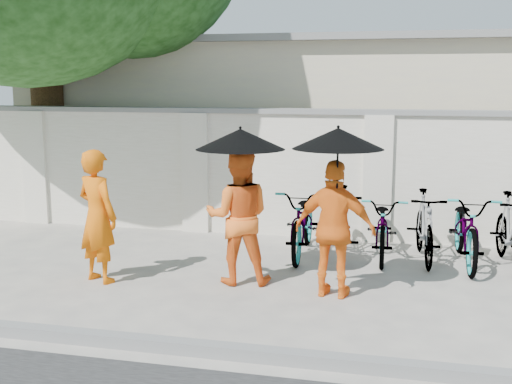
# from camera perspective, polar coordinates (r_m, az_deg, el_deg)

# --- Properties ---
(ground) EXTENTS (80.00, 80.00, 0.00)m
(ground) POSITION_cam_1_polar(r_m,az_deg,el_deg) (7.87, -5.46, -8.84)
(ground) COLOR #B3AA9B
(kerb) EXTENTS (40.00, 0.16, 0.12)m
(kerb) POSITION_cam_1_polar(r_m,az_deg,el_deg) (6.37, -10.50, -12.99)
(kerb) COLOR slate
(kerb) RESTS_ON ground
(compound_wall) EXTENTS (20.00, 0.30, 2.00)m
(compound_wall) POSITION_cam_1_polar(r_m,az_deg,el_deg) (10.47, 5.32, 1.45)
(compound_wall) COLOR silver
(compound_wall) RESTS_ON ground
(building_behind) EXTENTS (14.00, 6.00, 3.20)m
(building_behind) POSITION_cam_1_polar(r_m,az_deg,el_deg) (14.09, 11.59, 5.89)
(building_behind) COLOR beige
(building_behind) RESTS_ON ground
(monk_left) EXTENTS (0.73, 0.62, 1.69)m
(monk_left) POSITION_cam_1_polar(r_m,az_deg,el_deg) (8.29, -13.91, -2.09)
(monk_left) COLOR orange
(monk_left) RESTS_ON ground
(monk_center) EXTENTS (0.94, 0.80, 1.70)m
(monk_center) POSITION_cam_1_polar(r_m,az_deg,el_deg) (7.99, -1.57, -2.19)
(monk_center) COLOR orange
(monk_center) RESTS_ON ground
(parasol_center) EXTENTS (1.09, 1.09, 0.99)m
(parasol_center) POSITION_cam_1_polar(r_m,az_deg,el_deg) (7.76, -1.40, 4.72)
(parasol_center) COLOR black
(parasol_center) RESTS_ON ground
(monk_right) EXTENTS (1.00, 0.53, 1.62)m
(monk_right) POSITION_cam_1_polar(r_m,az_deg,el_deg) (7.53, 7.04, -3.31)
(monk_right) COLOR orange
(monk_right) RESTS_ON ground
(parasol_right) EXTENTS (1.04, 1.04, 1.08)m
(parasol_right) POSITION_cam_1_polar(r_m,az_deg,el_deg) (7.28, 7.30, 4.74)
(parasol_right) COLOR black
(parasol_right) RESTS_ON ground
(bike_0) EXTENTS (0.74, 1.95, 1.01)m
(bike_0) POSITION_cam_1_polar(r_m,az_deg,el_deg) (9.35, 4.27, -2.62)
(bike_0) COLOR #ACACAC
(bike_0) RESTS_ON ground
(bike_1) EXTENTS (0.66, 1.72, 1.01)m
(bike_1) POSITION_cam_1_polar(r_m,az_deg,el_deg) (9.32, 7.77, -2.72)
(bike_1) COLOR #ACACAC
(bike_1) RESTS_ON ground
(bike_2) EXTENTS (0.69, 1.80, 0.93)m
(bike_2) POSITION_cam_1_polar(r_m,az_deg,el_deg) (9.36, 11.26, -3.01)
(bike_2) COLOR #ACACAC
(bike_2) RESTS_ON ground
(bike_3) EXTENTS (0.63, 1.70, 1.00)m
(bike_3) POSITION_cam_1_polar(r_m,az_deg,el_deg) (9.32, 14.75, -3.00)
(bike_3) COLOR #ACACAC
(bike_3) RESTS_ON ground
(bike_4) EXTENTS (0.78, 1.96, 1.01)m
(bike_4) POSITION_cam_1_polar(r_m,az_deg,el_deg) (9.32, 18.25, -3.12)
(bike_4) COLOR #ACACAC
(bike_4) RESTS_ON ground
(bike_5) EXTENTS (0.61, 1.71, 1.01)m
(bike_5) POSITION_cam_1_polar(r_m,az_deg,el_deg) (9.38, 21.70, -3.25)
(bike_5) COLOR #ACACAC
(bike_5) RESTS_ON ground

